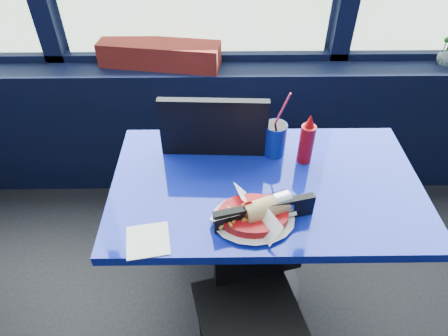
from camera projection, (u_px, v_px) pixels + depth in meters
window_sill at (200, 126)px, 2.43m from camera, size 5.00×0.26×0.80m
near_table at (263, 214)px, 1.67m from camera, size 1.20×0.70×0.75m
chair_near_front at (254, 289)px, 1.50m from camera, size 0.46×0.46×0.84m
chair_near_back at (214, 163)px, 1.89m from camera, size 0.47×0.48×1.01m
planter_box at (160, 54)px, 2.12m from camera, size 0.66×0.26×0.13m
flower_vase at (448, 54)px, 2.13m from camera, size 0.12×0.13×0.21m
food_basket at (255, 214)px, 1.38m from camera, size 0.27×0.26×0.10m
ketchup_bottle at (307, 141)px, 1.58m from camera, size 0.06×0.06×0.22m
soda_cup at (275, 139)px, 1.63m from camera, size 0.09×0.09×0.30m
napkin at (148, 240)px, 1.33m from camera, size 0.16×0.16×0.00m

